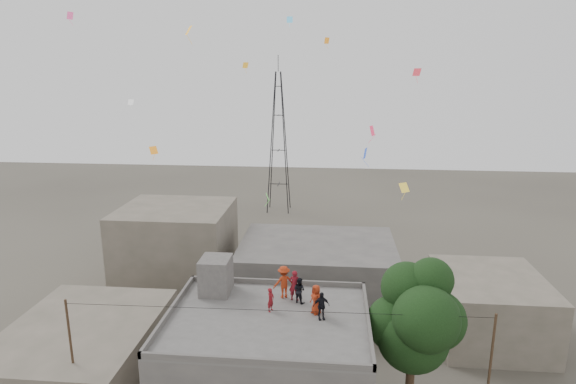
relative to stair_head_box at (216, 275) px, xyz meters
name	(u,v)px	position (x,y,z in m)	size (l,w,h in m)	color
main_building	(268,372)	(3.20, -2.60, -4.05)	(10.00, 8.00, 6.10)	#4F4C49
parapet	(267,315)	(3.20, -2.60, -0.85)	(10.00, 8.00, 0.30)	#4F4C49
stair_head_box	(216,275)	(0.00, 0.00, 0.00)	(1.60, 1.80, 2.00)	#4F4C49
neighbor_west	(84,356)	(-7.80, -0.60, -5.10)	(8.00, 10.00, 4.00)	#5D5749
neighbor_north	(317,273)	(5.20, 11.40, -4.60)	(12.00, 9.00, 5.00)	#4F4C49
neighbor_northwest	(177,247)	(-6.80, 13.40, -3.60)	(9.00, 8.00, 7.00)	#5D5749
neighbor_east	(489,307)	(17.20, 7.40, -4.90)	(7.00, 8.00, 4.40)	#5D5749
tree	(417,319)	(10.57, -2.00, -1.00)	(4.90, 4.60, 9.10)	black
utility_line	(275,374)	(3.70, -3.85, -3.27)	(20.12, 0.62, 7.40)	black
transmission_tower	(279,143)	(-0.80, 37.40, 1.97)	(2.97, 2.97, 20.01)	black
person_red_adult	(295,285)	(4.37, -0.52, -0.16)	(0.61, 0.40, 1.68)	maroon
person_orange_child	(316,299)	(5.57, -1.89, -0.23)	(0.75, 0.49, 1.53)	#9E2B12
person_dark_child	(299,290)	(4.64, -0.75, -0.31)	(0.67, 0.52, 1.38)	black
person_dark_adult	(321,306)	(5.84, -2.44, -0.29)	(0.84, 0.35, 1.43)	black
person_orange_adult	(284,282)	(3.77, -0.25, -0.11)	(1.15, 0.66, 1.79)	#9E2D12
person_red_child	(271,300)	(3.27, -1.85, -0.38)	(0.45, 0.30, 1.25)	maroon
kites	(289,107)	(3.61, 4.27, 8.83)	(19.07, 13.06, 11.11)	orange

